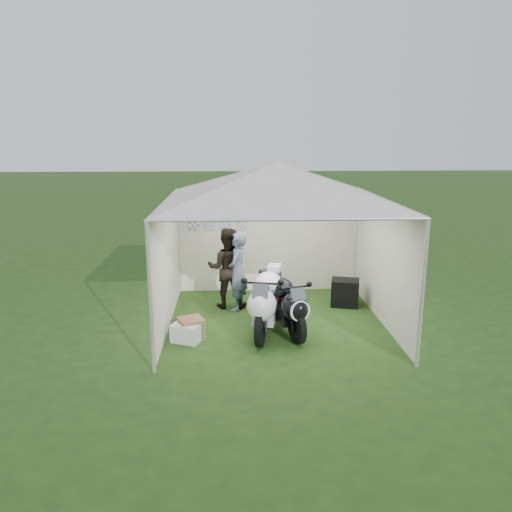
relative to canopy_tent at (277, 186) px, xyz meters
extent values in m
plane|color=#1F3A14|center=(0.00, -0.03, -2.58)|extent=(80.00, 80.00, 0.00)
cylinder|color=silver|center=(-2.00, -2.03, -1.43)|extent=(0.06, 0.06, 2.30)
cylinder|color=silver|center=(2.00, -2.03, -1.43)|extent=(0.06, 0.06, 2.30)
cylinder|color=silver|center=(-2.00, 1.97, -1.43)|extent=(0.06, 0.06, 2.30)
cylinder|color=silver|center=(2.00, 1.97, -1.43)|extent=(0.06, 0.06, 2.30)
cube|color=beige|center=(0.00, 1.97, -1.43)|extent=(4.00, 0.02, 2.30)
cube|color=beige|center=(-2.00, -0.03, -1.43)|extent=(0.02, 4.00, 2.30)
cube|color=beige|center=(2.00, -0.03, -1.43)|extent=(0.02, 4.00, 2.30)
pyramid|color=silver|center=(0.00, -0.03, 0.07)|extent=(5.66, 5.66, 0.70)
cube|color=#99A5B7|center=(-1.65, 1.95, -0.73)|extent=(0.22, 0.02, 0.28)
cube|color=#99A5B7|center=(-1.30, 1.95, -0.73)|extent=(0.22, 0.02, 0.28)
cube|color=#99A5B7|center=(-0.95, 1.95, -0.73)|extent=(0.22, 0.01, 0.28)
cube|color=#99A5B7|center=(-0.60, 1.95, -0.73)|extent=(0.22, 0.01, 0.28)
cube|color=#99A5B7|center=(-1.65, 1.95, -1.03)|extent=(0.22, 0.02, 0.28)
cube|color=#99A5B7|center=(-1.30, 1.95, -1.03)|extent=(0.22, 0.01, 0.28)
cube|color=#99A5B7|center=(-0.95, 1.95, -1.03)|extent=(0.22, 0.02, 0.28)
cube|color=#99A5B7|center=(-0.60, 1.95, -1.03)|extent=(0.22, 0.01, 0.28)
cylinder|color=#D8590C|center=(0.20, 1.94, -0.63)|extent=(3.20, 0.02, 0.02)
cylinder|color=black|center=(-0.35, -1.14, -2.24)|extent=(0.25, 0.67, 0.66)
cylinder|color=black|center=(-0.01, 0.36, -2.24)|extent=(0.31, 0.68, 0.66)
cube|color=silver|center=(-0.19, -0.44, -2.16)|extent=(0.60, 1.11, 0.33)
ellipsoid|color=silver|center=(-0.33, -1.04, -1.89)|extent=(0.63, 0.76, 0.55)
ellipsoid|color=silver|center=(-0.17, -0.34, -1.71)|extent=(0.62, 0.77, 0.39)
cube|color=black|center=(-0.07, 0.10, -1.78)|extent=(0.43, 0.71, 0.15)
cube|color=silver|center=(0.01, 0.45, -1.69)|extent=(0.31, 0.38, 0.20)
cube|color=black|center=(-0.10, -0.01, -1.97)|extent=(0.24, 0.62, 0.11)
cube|color=#3F474C|center=(-0.36, -1.16, -1.60)|extent=(0.29, 0.21, 0.23)
cylinder|color=black|center=(0.27, -1.07, -2.28)|extent=(0.26, 0.60, 0.60)
cylinder|color=black|center=(-0.12, 0.27, -2.28)|extent=(0.31, 0.62, 0.60)
cube|color=black|center=(0.09, -0.45, -2.20)|extent=(0.59, 1.01, 0.30)
ellipsoid|color=black|center=(0.24, -0.97, -1.96)|extent=(0.60, 0.70, 0.50)
ellipsoid|color=black|center=(0.06, -0.35, -1.80)|extent=(0.60, 0.71, 0.35)
cube|color=black|center=(-0.05, 0.03, -1.86)|extent=(0.42, 0.65, 0.14)
cube|color=black|center=(-0.15, 0.35, -1.78)|extent=(0.30, 0.35, 0.18)
cube|color=maroon|center=(-0.03, -0.06, -2.03)|extent=(0.25, 0.56, 0.10)
cube|color=#3F474C|center=(0.28, -1.09, -1.70)|extent=(0.27, 0.21, 0.21)
cylinder|color=white|center=(0.30, -1.18, -1.96)|extent=(0.35, 0.12, 0.36)
cube|color=#1B2AB1|center=(-0.15, 0.37, -2.44)|extent=(0.41, 0.32, 0.27)
imported|color=black|center=(-0.92, 0.86, -1.75)|extent=(0.84, 0.67, 1.65)
imported|color=slate|center=(-0.71, 0.68, -1.78)|extent=(0.52, 0.66, 1.59)
cube|color=black|center=(1.51, 0.81, -2.30)|extent=(0.65, 0.57, 0.56)
cube|color=silver|center=(-1.61, -0.88, -2.42)|extent=(0.58, 0.52, 0.32)
cube|color=brown|center=(-1.54, -0.77, -2.39)|extent=(0.53, 0.53, 0.37)
camera|label=1|loc=(-0.81, -8.94, 0.89)|focal=35.00mm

